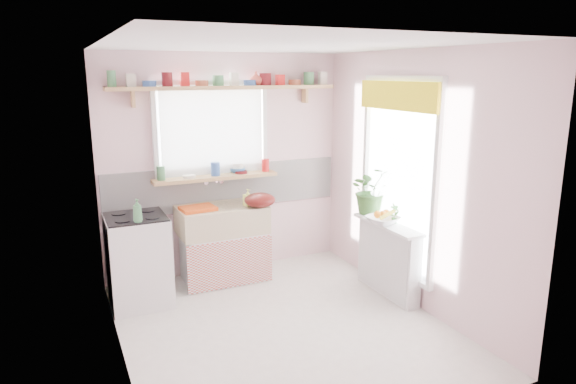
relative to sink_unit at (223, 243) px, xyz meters
name	(u,v)px	position (x,y,z in m)	size (l,w,h in m)	color
room	(306,160)	(0.81, -0.43, 0.94)	(3.20, 3.20, 3.20)	white
sink_unit	(223,243)	(0.00, 0.00, 0.00)	(0.95, 0.65, 1.11)	white
cooker	(139,260)	(-0.95, -0.24, 0.03)	(0.58, 0.58, 0.93)	white
radiator_ledge	(388,258)	(1.45, -1.09, -0.03)	(0.22, 0.95, 0.78)	white
windowsill	(216,177)	(0.00, 0.19, 0.71)	(1.40, 0.22, 0.04)	tan
pine_shelf	(226,88)	(0.15, 0.18, 1.69)	(2.52, 0.24, 0.04)	tan
shelf_crockery	(226,81)	(0.15, 0.18, 1.76)	(2.47, 0.11, 0.12)	#3F7F4C
sill_crockery	(216,171)	(0.00, 0.19, 0.78)	(1.35, 0.11, 0.12)	#3F7F4C
dish_tray	(198,209)	(-0.28, -0.05, 0.44)	(0.36, 0.27, 0.04)	#E94F14
colander	(260,200)	(0.37, -0.19, 0.49)	(0.34, 0.34, 0.15)	#54110E
jade_plant	(371,190)	(1.48, -0.69, 0.61)	(0.47, 0.41, 0.53)	#315B24
fruit_bowl	(383,220)	(1.36, -1.09, 0.38)	(0.32, 0.32, 0.08)	white
herb_pot	(395,214)	(1.48, -1.13, 0.45)	(0.11, 0.07, 0.21)	#32702C
soap_bottle_sink	(248,197)	(0.28, -0.09, 0.51)	(0.08, 0.08, 0.18)	#E9F96E
sill_cup	(238,168)	(0.28, 0.25, 0.78)	(0.14, 0.14, 0.11)	white
sill_bowl	(237,170)	(0.27, 0.25, 0.76)	(0.19, 0.19, 0.06)	#3878B8
shelf_vase	(256,78)	(0.50, 0.19, 1.78)	(0.14, 0.14, 0.15)	#B24436
cooker_bottle	(137,211)	(-0.96, -0.46, 0.59)	(0.09, 0.09, 0.22)	#458A53
fruit	(383,214)	(1.37, -1.09, 0.44)	(0.20, 0.14, 0.10)	orange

